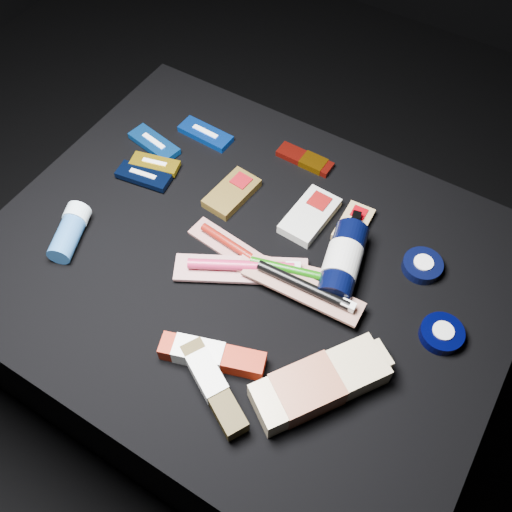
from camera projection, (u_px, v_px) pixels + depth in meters
The scene contains 21 objects.
ground at pixel (249, 351), 1.41m from camera, with size 3.00×3.00×0.00m, color black.
cloth_table at pixel (248, 313), 1.24m from camera, with size 0.98×0.78×0.40m, color black.
luna_bar_0 at pixel (206, 134), 1.26m from camera, with size 0.12×0.05×0.02m.
luna_bar_1 at pixel (154, 143), 1.24m from camera, with size 0.13×0.07×0.02m.
luna_bar_2 at pixel (144, 176), 1.18m from camera, with size 0.12×0.06×0.01m.
luna_bar_3 at pixel (155, 164), 1.20m from camera, with size 0.11×0.06×0.01m.
clif_bar_0 at pixel (233, 192), 1.16m from camera, with size 0.08×0.12×0.02m.
clif_bar_1 at pixel (311, 214), 1.13m from camera, with size 0.08×0.13×0.02m.
clif_bar_2 at pixel (354, 223), 1.12m from camera, with size 0.06×0.10×0.02m.
power_bar at pixel (308, 160), 1.21m from camera, with size 0.12×0.04×0.02m.
lotion_bottle at pixel (343, 262), 1.04m from camera, with size 0.10×0.21×0.07m.
cream_tin_upper at pixel (422, 266), 1.06m from camera, with size 0.07×0.07×0.02m.
cream_tin_lower at pixel (442, 334), 0.98m from camera, with size 0.08×0.08×0.02m.
bodywash_bottle at pixel (317, 385), 0.92m from camera, with size 0.19×0.23×0.05m.
deodorant_stick at pixel (70, 232), 1.09m from camera, with size 0.09×0.13×0.05m.
toothbrush_pack_0 at pixel (236, 250), 1.08m from camera, with size 0.21×0.07×0.02m.
toothbrush_pack_1 at pixel (243, 268), 1.05m from camera, with size 0.24×0.17×0.03m.
toothbrush_pack_2 at pixel (293, 272), 1.04m from camera, with size 0.20×0.10×0.02m.
toothbrush_pack_3 at pixel (304, 288), 1.01m from camera, with size 0.23×0.06×0.03m.
toothpaste_carton_red at pixel (208, 355), 0.95m from camera, with size 0.18×0.09×0.03m.
toothpaste_carton_green at pixel (211, 383), 0.92m from camera, with size 0.17×0.11×0.03m.
Camera 1 is at (0.33, -0.50, 1.30)m, focal length 40.00 mm.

